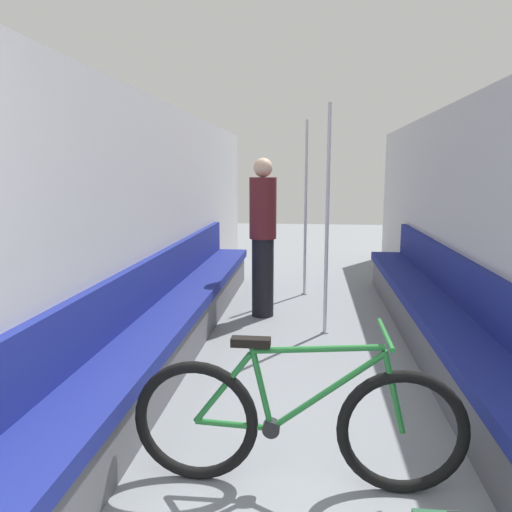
{
  "coord_description": "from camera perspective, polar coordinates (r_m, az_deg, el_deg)",
  "views": [
    {
      "loc": [
        0.03,
        -0.56,
        1.63
      ],
      "look_at": [
        -0.3,
        2.47,
        1.11
      ],
      "focal_mm": 35.0,
      "sensor_mm": 36.0,
      "label": 1
    }
  ],
  "objects": [
    {
      "name": "grab_pole_near",
      "position": [
        6.56,
        5.69,
        5.07
      ],
      "size": [
        0.08,
        0.08,
        2.27
      ],
      "color": "gray",
      "rests_on": "ground"
    },
    {
      "name": "bench_seat_row_left",
      "position": [
        4.58,
        -9.47,
        -7.4
      ],
      "size": [
        0.48,
        6.24,
        0.88
      ],
      "color": "#5B5B60",
      "rests_on": "ground"
    },
    {
      "name": "passenger_standing",
      "position": [
        5.56,
        0.79,
        2.33
      ],
      "size": [
        0.3,
        0.3,
        1.77
      ],
      "rotation": [
        0.0,
        0.0,
        2.13
      ],
      "color": "black",
      "rests_on": "ground"
    },
    {
      "name": "grab_pole_far",
      "position": [
        4.96,
        8.13,
        3.55
      ],
      "size": [
        0.08,
        0.08,
        2.27
      ],
      "color": "gray",
      "rests_on": "ground"
    },
    {
      "name": "wall_left",
      "position": [
        4.58,
        -12.58,
        3.39
      ],
      "size": [
        0.1,
        10.71,
        2.29
      ],
      "primitive_type": "cube",
      "color": "#B2B2B7",
      "rests_on": "ground"
    },
    {
      "name": "wall_right",
      "position": [
        4.57,
        24.38,
        2.74
      ],
      "size": [
        0.1,
        10.71,
        2.29
      ],
      "primitive_type": "cube",
      "color": "#B2B2B7",
      "rests_on": "ground"
    },
    {
      "name": "bicycle",
      "position": [
        2.72,
        4.65,
        -18.49
      ],
      "size": [
        1.72,
        0.46,
        0.86
      ],
      "rotation": [
        0.0,
        0.0,
        -0.29
      ],
      "color": "black",
      "rests_on": "ground"
    },
    {
      "name": "bench_seat_row_right",
      "position": [
        4.56,
        20.86,
        -7.98
      ],
      "size": [
        0.48,
        6.24,
        0.88
      ],
      "color": "#5B5B60",
      "rests_on": "ground"
    }
  ]
}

